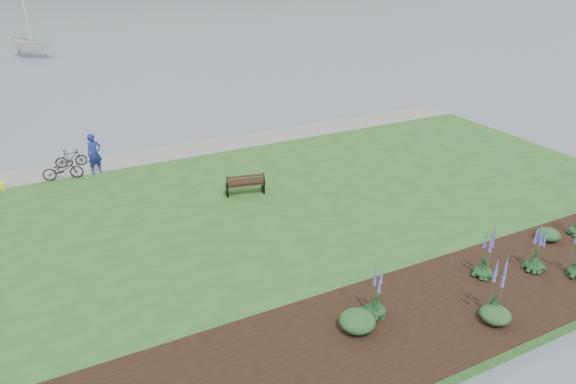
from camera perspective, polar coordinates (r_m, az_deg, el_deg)
name	(u,v)px	position (r m, az deg, el deg)	size (l,w,h in m)	color
ground	(250,205)	(22.63, -4.23, -1.41)	(600.00, 600.00, 0.00)	slate
lawn	(269,220)	(20.91, -2.09, -3.08)	(34.00, 20.00, 0.40)	#285C20
shoreline_path	(200,148)	(28.48, -9.75, 4.82)	(34.00, 2.20, 0.03)	gray
garden_bed	(466,299)	(16.94, 19.16, -11.12)	(24.00, 4.40, 0.04)	black
park_bench	(245,184)	(22.48, -4.77, 0.94)	(1.77, 1.02, 1.03)	black
person	(94,150)	(26.12, -20.77, 4.34)	(0.84, 0.58, 2.31)	navy
bicycle_a	(63,170)	(26.18, -23.75, 2.27)	(1.79, 0.63, 0.94)	black
bicycle_b	(71,158)	(27.58, -22.97, 3.46)	(1.50, 0.43, 0.90)	black
sailboat	(34,57)	(63.47, -26.36, 13.28)	(9.56, 9.73, 25.19)	silver
pannier	(3,186)	(26.40, -29.13, 0.61)	(0.19, 0.29, 0.32)	yellow
echium_0	(496,292)	(16.00, 22.11, -10.21)	(0.62, 0.62, 2.08)	#153A1B
echium_1	(486,257)	(17.80, 21.11, -6.78)	(0.62, 0.62, 1.91)	#153A1B
echium_4	(377,295)	(15.20, 9.83, -11.22)	(0.62, 0.62, 1.86)	#153A1B
echium_5	(537,251)	(18.83, 25.96, -5.92)	(0.62, 0.62, 1.79)	#153A1B
shrub_0	(357,321)	(14.88, 7.70, -14.03)	(1.03, 1.03, 0.51)	#1E4C21
shrub_1	(495,315)	(16.16, 22.04, -12.52)	(0.87, 0.87, 0.44)	#1E4C21
shrub_2	(548,234)	(21.19, 26.94, -4.23)	(0.84, 0.84, 0.42)	#1E4C21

